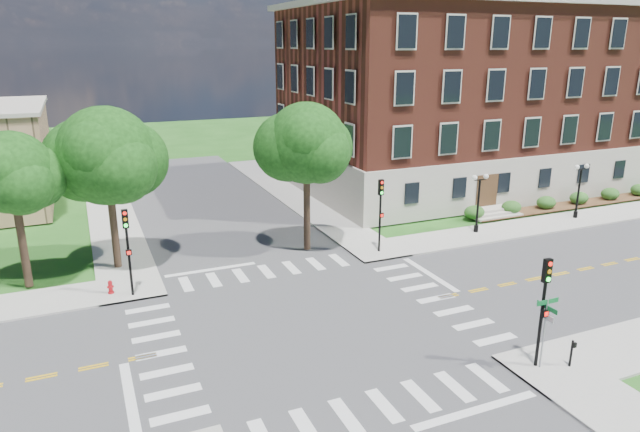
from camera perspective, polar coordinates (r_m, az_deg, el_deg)
name	(u,v)px	position (r m, az deg, el deg)	size (l,w,h in m)	color
ground	(312,324)	(28.37, -0.82, -10.70)	(160.00, 160.00, 0.00)	#1E5016
road_ew	(312,323)	(28.36, -0.82, -10.70)	(90.00, 12.00, 0.01)	#3D3D3F
road_ns	(312,323)	(28.36, -0.82, -10.69)	(12.00, 90.00, 0.01)	#3D3D3F
sidewalk_ne	(413,208)	(47.79, 9.29, 0.75)	(34.00, 34.00, 0.12)	#9E9B93
crosswalk_east	(436,299)	(31.52, 11.51, -8.12)	(2.20, 10.20, 0.02)	silver
stop_bar_east	(430,274)	(34.61, 10.91, -5.75)	(0.40, 5.50, 0.00)	silver
main_building	(458,97)	(56.53, 13.62, 11.53)	(30.60, 22.40, 16.50)	#ADA598
shrub_row	(562,208)	(51.64, 23.03, 0.75)	(18.00, 2.00, 1.30)	#25541C
tree_b	(11,173)	(34.25, -28.48, 3.79)	(4.39, 4.39, 8.70)	#2F2117
tree_c	(106,156)	(35.15, -20.59, 5.62)	(5.71, 5.71, 9.68)	#2F2117
tree_d	(306,144)	(36.01, -1.37, 7.26)	(5.14, 5.14, 9.61)	#2F2117
traffic_signal_se	(544,299)	(25.09, 21.48, -7.73)	(0.32, 0.35, 4.80)	black
traffic_signal_ne	(380,206)	(36.59, 6.07, 0.99)	(0.35, 0.39, 4.80)	black
traffic_signal_nw	(127,241)	(31.59, -18.70, -2.41)	(0.32, 0.35, 4.80)	black
twin_lamp_west	(478,200)	(41.97, 15.56, 1.58)	(1.36, 0.36, 4.23)	black
twin_lamp_east	(579,188)	(48.18, 24.48, 2.60)	(1.36, 0.36, 4.23)	black
street_sign_pole	(546,320)	(25.39, 21.63, -9.63)	(1.10, 1.10, 3.10)	gray
push_button_post	(572,352)	(26.60, 23.88, -12.33)	(0.14, 0.21, 1.20)	black
fire_hydrant	(111,287)	(33.13, -20.22, -6.72)	(0.35, 0.35, 0.75)	#AF0D14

